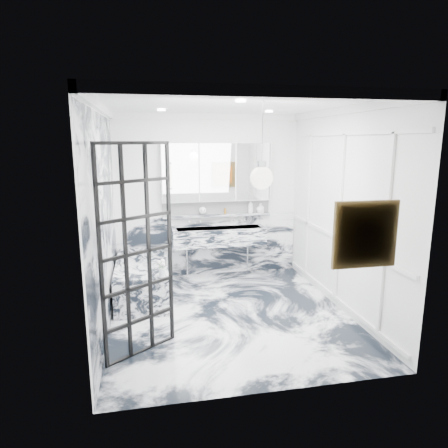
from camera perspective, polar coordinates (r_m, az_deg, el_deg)
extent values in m
plane|color=white|center=(5.67, 0.69, -12.68)|extent=(3.60, 3.60, 0.00)
plane|color=white|center=(5.18, 0.77, 16.77)|extent=(3.60, 3.60, 0.00)
plane|color=white|center=(7.00, -2.33, 3.99)|extent=(3.60, 0.00, 3.60)
plane|color=white|center=(3.55, 6.76, -3.84)|extent=(3.60, 0.00, 3.60)
plane|color=white|center=(5.17, -16.91, 0.67)|extent=(0.00, 3.60, 3.60)
plane|color=white|center=(5.79, 16.42, 1.86)|extent=(0.00, 3.60, 3.60)
cube|color=white|center=(7.15, -2.24, -3.01)|extent=(3.18, 0.05, 1.05)
cube|color=white|center=(5.18, -16.71, 0.03)|extent=(0.02, 3.56, 2.68)
cube|color=white|center=(5.80, 16.19, 0.89)|extent=(0.03, 3.40, 2.30)
imported|color=#8C5919|center=(7.09, 3.80, 2.50)|extent=(0.10, 0.10, 0.23)
imported|color=#4C4C51|center=(7.15, 5.30, 2.31)|extent=(0.09, 0.09, 0.18)
imported|color=silver|center=(7.15, 5.16, 2.28)|extent=(0.15, 0.15, 0.17)
sphere|color=white|center=(6.93, -3.09, 1.94)|extent=(0.13, 0.13, 0.13)
cylinder|color=#8C5919|center=(7.00, 0.16, 1.85)|extent=(0.04, 0.04, 0.10)
cylinder|color=silver|center=(5.48, -8.86, -6.87)|extent=(0.08, 0.08, 0.12)
cube|color=#C85614|center=(3.94, 19.54, -1.41)|extent=(0.54, 0.05, 0.54)
sphere|color=white|center=(4.07, 5.39, 6.58)|extent=(0.23, 0.23, 0.23)
cube|color=silver|center=(6.91, -0.74, -1.76)|extent=(1.60, 0.45, 0.30)
cube|color=silver|center=(7.00, -0.99, 1.26)|extent=(1.90, 0.14, 0.04)
cube|color=white|center=(7.03, -1.09, 2.43)|extent=(1.90, 0.03, 0.23)
cube|color=white|center=(6.90, -1.02, 7.39)|extent=(1.90, 0.16, 1.00)
cylinder|color=white|center=(6.72, -7.82, 6.82)|extent=(0.07, 0.07, 0.40)
cylinder|color=white|center=(7.01, 5.78, 7.07)|extent=(0.07, 0.07, 0.40)
cube|color=silver|center=(6.30, -11.65, -7.70)|extent=(0.75, 1.65, 0.55)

